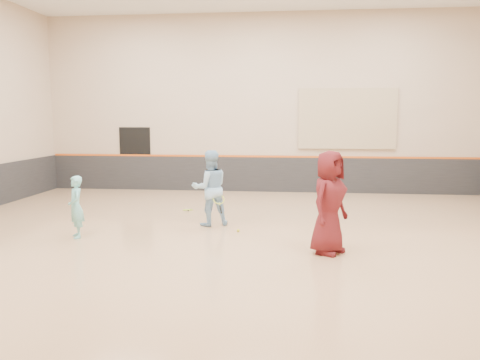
# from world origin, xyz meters

# --- Properties ---
(room) EXTENTS (15.04, 12.04, 6.22)m
(room) POSITION_xyz_m (0.00, 0.00, 0.81)
(room) COLOR tan
(room) RESTS_ON ground
(wainscot_back) EXTENTS (14.90, 0.04, 1.20)m
(wainscot_back) POSITION_xyz_m (0.00, 5.97, 0.60)
(wainscot_back) COLOR #232326
(wainscot_back) RESTS_ON floor
(accent_stripe) EXTENTS (14.90, 0.03, 0.06)m
(accent_stripe) POSITION_xyz_m (0.00, 5.96, 1.22)
(accent_stripe) COLOR #D85914
(accent_stripe) RESTS_ON wall_back
(acoustic_panel) EXTENTS (3.20, 0.08, 2.00)m
(acoustic_panel) POSITION_xyz_m (2.80, 5.95, 2.50)
(acoustic_panel) COLOR tan
(acoustic_panel) RESTS_ON wall_back
(doorway) EXTENTS (1.10, 0.05, 2.20)m
(doorway) POSITION_xyz_m (-4.50, 5.98, 1.10)
(doorway) COLOR black
(doorway) RESTS_ON floor
(girl) EXTENTS (0.53, 0.58, 1.33)m
(girl) POSITION_xyz_m (-3.59, -0.63, 0.66)
(girl) COLOR #7BD4D6
(girl) RESTS_ON floor
(instructor) EXTENTS (1.06, 0.96, 1.79)m
(instructor) POSITION_xyz_m (-0.95, 0.80, 0.89)
(instructor) COLOR #9CCCF1
(instructor) RESTS_ON floor
(young_man) EXTENTS (1.04, 1.13, 1.94)m
(young_man) POSITION_xyz_m (1.65, -1.23, 0.97)
(young_man) COLOR #581419
(young_man) RESTS_ON floor
(held_racket) EXTENTS (0.42, 0.42, 0.50)m
(held_racket) POSITION_xyz_m (-0.72, 0.60, 0.67)
(held_racket) COLOR #C2E031
(held_racket) RESTS_ON instructor
(spare_racket) EXTENTS (0.63, 0.63, 0.11)m
(spare_racket) POSITION_xyz_m (-1.87, 2.48, 0.05)
(spare_racket) COLOR #A4D32E
(spare_racket) RESTS_ON floor
(ball_under_racket) EXTENTS (0.07, 0.07, 0.07)m
(ball_under_racket) POSITION_xyz_m (-0.21, 0.19, 0.03)
(ball_under_racket) COLOR yellow
(ball_under_racket) RESTS_ON floor
(ball_in_hand) EXTENTS (0.07, 0.07, 0.07)m
(ball_in_hand) POSITION_xyz_m (1.71, -1.33, 1.28)
(ball_in_hand) COLOR #C1DA32
(ball_in_hand) RESTS_ON young_man
(ball_beside_spare) EXTENTS (0.07, 0.07, 0.07)m
(ball_beside_spare) POSITION_xyz_m (-1.06, 2.84, 0.03)
(ball_beside_spare) COLOR #BED832
(ball_beside_spare) RESTS_ON floor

